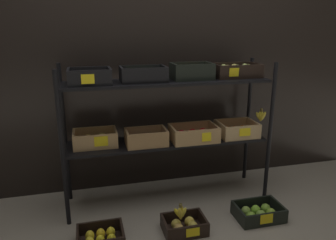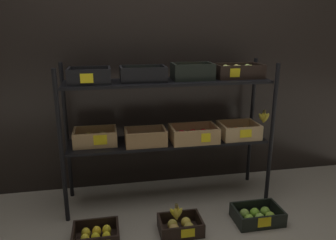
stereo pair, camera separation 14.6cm
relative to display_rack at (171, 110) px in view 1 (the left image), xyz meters
name	(u,v)px [view 1 (the left image)]	position (x,y,z in m)	size (l,w,h in m)	color
ground_plane	(168,197)	(-0.03, 0.01, -0.77)	(10.00, 10.00, 0.00)	gray
storefront_wall	(157,62)	(-0.03, 0.39, 0.33)	(4.00, 0.12, 2.19)	black
display_rack	(171,110)	(0.00, 0.00, 0.00)	(1.71, 0.41, 1.14)	black
crate_ground_lemon	(101,238)	(-0.61, -0.48, -0.73)	(0.31, 0.24, 0.11)	black
crate_ground_apple_gold	(184,226)	(-0.03, -0.48, -0.73)	(0.30, 0.23, 0.10)	black
crate_ground_apple_green	(258,213)	(0.56, -0.46, -0.73)	(0.35, 0.25, 0.11)	black
banana_bunch_loose	(180,213)	(-0.06, -0.49, -0.62)	(0.11, 0.05, 0.12)	brown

